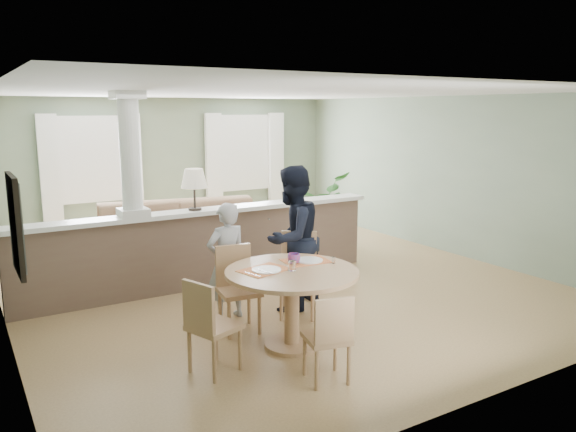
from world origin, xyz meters
TOP-DOWN VIEW (x-y plane):
  - ground at (0.00, 0.00)m, footprint 8.00×8.00m
  - room_shell at (-0.03, 0.63)m, footprint 7.02×8.02m
  - pony_wall at (-0.99, 0.20)m, footprint 5.32×0.38m
  - sofa at (-0.75, 1.56)m, footprint 3.56×1.95m
  - houseplant at (1.85, 1.46)m, footprint 1.58×1.56m
  - dining_table at (-0.95, -2.20)m, footprint 1.39×1.39m
  - chair_far_boy at (-1.23, -1.46)m, footprint 0.49×0.49m
  - chair_far_man at (-0.37, -1.39)m, footprint 0.63×0.63m
  - chair_near at (-1.09, -3.07)m, footprint 0.46×0.46m
  - chair_side at (-1.95, -2.34)m, footprint 0.54×0.54m
  - child_person at (-1.18, -1.09)m, footprint 0.54×0.38m
  - man_person at (-0.34, -1.19)m, footprint 1.08×0.99m

SIDE VIEW (x-z plane):
  - ground at x=0.00m, z-range 0.00..0.00m
  - chair_near at x=-1.09m, z-range 0.04..0.90m
  - sofa at x=-0.75m, z-range 0.00..0.98m
  - chair_side at x=-1.95m, z-range 0.05..0.98m
  - chair_far_boy at x=-1.23m, z-range 0.05..1.01m
  - chair_far_man at x=-0.37m, z-range 0.05..1.06m
  - houseplant at x=1.85m, z-range 0.00..1.33m
  - dining_table at x=-0.95m, z-range 0.19..1.14m
  - child_person at x=-1.18m, z-range 0.00..1.41m
  - pony_wall at x=-0.99m, z-range -0.64..2.06m
  - man_person at x=-0.34m, z-range 0.00..1.80m
  - room_shell at x=-0.03m, z-range 0.46..3.17m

